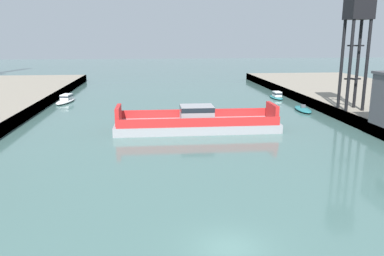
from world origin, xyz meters
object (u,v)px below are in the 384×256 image
at_px(chain_ferry, 197,122).
at_px(moored_boat_mid_left, 66,99).
at_px(moored_boat_near_right, 303,109).
at_px(moored_boat_mid_right, 277,96).
at_px(crane_tower, 358,22).

xyz_separation_m(chain_ferry, moored_boat_mid_left, (-21.56, 24.27, -0.48)).
bearing_deg(moored_boat_near_right, moored_boat_mid_left, 162.42).
relative_size(chain_ferry, moored_boat_mid_right, 3.69).
distance_m(moored_boat_mid_right, crane_tower, 25.04).
height_order(moored_boat_mid_right, crane_tower, crane_tower).
bearing_deg(moored_boat_near_right, chain_ferry, -148.30).
bearing_deg(moored_boat_mid_right, chain_ferry, -126.72).
distance_m(chain_ferry, crane_tower, 26.23).
height_order(moored_boat_mid_left, crane_tower, crane_tower).
bearing_deg(moored_boat_mid_left, moored_boat_mid_right, 0.67).
relative_size(moored_boat_near_right, moored_boat_mid_left, 0.80).
distance_m(moored_boat_near_right, crane_tower, 15.98).
bearing_deg(moored_boat_mid_right, moored_boat_near_right, -89.05).
height_order(chain_ferry, moored_boat_mid_right, chain_ferry).
bearing_deg(moored_boat_mid_left, crane_tower, -24.79).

